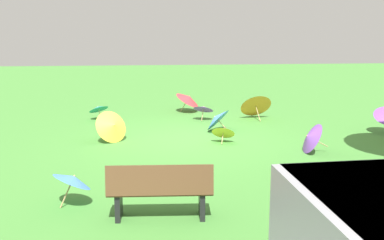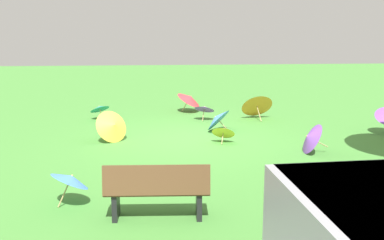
{
  "view_description": "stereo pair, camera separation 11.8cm",
  "coord_description": "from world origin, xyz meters",
  "px_view_note": "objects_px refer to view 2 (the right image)",
  "views": [
    {
      "loc": [
        0.95,
        11.74,
        3.01
      ],
      "look_at": [
        -0.01,
        0.52,
        0.6
      ],
      "focal_mm": 44.2,
      "sensor_mm": 36.0,
      "label": 1
    },
    {
      "loc": [
        0.84,
        11.75,
        3.01
      ],
      "look_at": [
        -0.01,
        0.52,
        0.6
      ],
      "focal_mm": 44.2,
      "sensor_mm": 36.0,
      "label": 2
    }
  ],
  "objects_px": {
    "parasol_purple_1": "(309,138)",
    "parasol_teal_0": "(99,108)",
    "parasol_blue_0": "(217,118)",
    "parasol_yellow_4": "(224,131)",
    "parasol_blue_1": "(71,179)",
    "parasol_orange_0": "(256,104)",
    "parasol_yellow_0": "(113,126)",
    "park_bench": "(157,190)",
    "parasol_red_0": "(190,98)",
    "parasol_purple_4": "(204,108)"
  },
  "relations": [
    {
      "from": "parasol_orange_0",
      "to": "parasol_purple_4",
      "type": "height_order",
      "value": "parasol_orange_0"
    },
    {
      "from": "parasol_red_0",
      "to": "parasol_purple_4",
      "type": "height_order",
      "value": "parasol_red_0"
    },
    {
      "from": "park_bench",
      "to": "parasol_teal_0",
      "type": "relative_size",
      "value": 1.98
    },
    {
      "from": "park_bench",
      "to": "parasol_teal_0",
      "type": "height_order",
      "value": "park_bench"
    },
    {
      "from": "parasol_teal_0",
      "to": "parasol_blue_1",
      "type": "bearing_deg",
      "value": 92.76
    },
    {
      "from": "parasol_red_0",
      "to": "parasol_orange_0",
      "type": "bearing_deg",
      "value": 149.37
    },
    {
      "from": "parasol_blue_0",
      "to": "parasol_red_0",
      "type": "bearing_deg",
      "value": -78.83
    },
    {
      "from": "parasol_blue_0",
      "to": "parasol_blue_1",
      "type": "distance_m",
      "value": 5.89
    },
    {
      "from": "parasol_purple_1",
      "to": "parasol_teal_0",
      "type": "bearing_deg",
      "value": -38.44
    },
    {
      "from": "parasol_blue_1",
      "to": "parasol_orange_0",
      "type": "bearing_deg",
      "value": -123.98
    },
    {
      "from": "parasol_blue_0",
      "to": "parasol_blue_1",
      "type": "height_order",
      "value": "parasol_blue_0"
    },
    {
      "from": "parasol_purple_1",
      "to": "parasol_red_0",
      "type": "relative_size",
      "value": 0.72
    },
    {
      "from": "parasol_red_0",
      "to": "park_bench",
      "type": "bearing_deg",
      "value": 82.64
    },
    {
      "from": "parasol_purple_1",
      "to": "parasol_purple_4",
      "type": "xyz_separation_m",
      "value": [
        2.02,
        -3.8,
        0.0
      ]
    },
    {
      "from": "parasol_yellow_0",
      "to": "parasol_blue_1",
      "type": "xyz_separation_m",
      "value": [
        0.32,
        4.11,
        0.04
      ]
    },
    {
      "from": "parasol_blue_0",
      "to": "parasol_yellow_4",
      "type": "relative_size",
      "value": 1.4
    },
    {
      "from": "park_bench",
      "to": "parasol_blue_0",
      "type": "distance_m",
      "value": 5.95
    },
    {
      "from": "parasol_teal_0",
      "to": "parasol_purple_4",
      "type": "relative_size",
      "value": 1.03
    },
    {
      "from": "parasol_purple_4",
      "to": "parasol_blue_1",
      "type": "relative_size",
      "value": 0.92
    },
    {
      "from": "parasol_yellow_0",
      "to": "parasol_orange_0",
      "type": "height_order",
      "value": "parasol_orange_0"
    },
    {
      "from": "parasol_red_0",
      "to": "parasol_teal_0",
      "type": "distance_m",
      "value": 2.99
    },
    {
      "from": "parasol_blue_0",
      "to": "parasol_purple_4",
      "type": "relative_size",
      "value": 1.24
    },
    {
      "from": "park_bench",
      "to": "parasol_purple_4",
      "type": "bearing_deg",
      "value": -101.4
    },
    {
      "from": "parasol_orange_0",
      "to": "parasol_blue_0",
      "type": "distance_m",
      "value": 2.15
    },
    {
      "from": "parasol_yellow_0",
      "to": "parasol_purple_1",
      "type": "distance_m",
      "value": 4.77
    },
    {
      "from": "parasol_red_0",
      "to": "parasol_purple_4",
      "type": "bearing_deg",
      "value": 105.52
    },
    {
      "from": "parasol_purple_1",
      "to": "parasol_blue_1",
      "type": "distance_m",
      "value": 5.6
    },
    {
      "from": "park_bench",
      "to": "parasol_orange_0",
      "type": "xyz_separation_m",
      "value": [
        -3.07,
        -7.32,
        -0.01
      ]
    },
    {
      "from": "parasol_orange_0",
      "to": "parasol_yellow_0",
      "type": "bearing_deg",
      "value": 31.31
    },
    {
      "from": "parasol_yellow_0",
      "to": "parasol_blue_0",
      "type": "xyz_separation_m",
      "value": [
        -2.73,
        -0.93,
        -0.05
      ]
    },
    {
      "from": "park_bench",
      "to": "parasol_orange_0",
      "type": "bearing_deg",
      "value": -112.74
    },
    {
      "from": "parasol_teal_0",
      "to": "parasol_red_0",
      "type": "bearing_deg",
      "value": -161.62
    },
    {
      "from": "parasol_blue_1",
      "to": "park_bench",
      "type": "bearing_deg",
      "value": 154.19
    },
    {
      "from": "park_bench",
      "to": "parasol_blue_0",
      "type": "relative_size",
      "value": 1.63
    },
    {
      "from": "parasol_yellow_0",
      "to": "park_bench",
      "type": "bearing_deg",
      "value": 102.8
    },
    {
      "from": "parasol_purple_1",
      "to": "parasol_blue_0",
      "type": "relative_size",
      "value": 0.76
    },
    {
      "from": "parasol_blue_0",
      "to": "parasol_blue_1",
      "type": "relative_size",
      "value": 1.14
    },
    {
      "from": "parasol_red_0",
      "to": "parasol_purple_1",
      "type": "bearing_deg",
      "value": 115.1
    },
    {
      "from": "parasol_yellow_0",
      "to": "parasol_teal_0",
      "type": "bearing_deg",
      "value": -76.75
    },
    {
      "from": "parasol_yellow_0",
      "to": "parasol_purple_1",
      "type": "bearing_deg",
      "value": 163.13
    },
    {
      "from": "parasol_red_0",
      "to": "parasol_teal_0",
      "type": "bearing_deg",
      "value": 18.38
    },
    {
      "from": "park_bench",
      "to": "parasol_blue_1",
      "type": "distance_m",
      "value": 1.56
    },
    {
      "from": "parasol_teal_0",
      "to": "parasol_purple_4",
      "type": "bearing_deg",
      "value": 173.86
    },
    {
      "from": "parasol_orange_0",
      "to": "parasol_yellow_4",
      "type": "height_order",
      "value": "parasol_orange_0"
    },
    {
      "from": "parasol_red_0",
      "to": "parasol_teal_0",
      "type": "relative_size",
      "value": 1.27
    },
    {
      "from": "parasol_yellow_0",
      "to": "parasol_blue_1",
      "type": "height_order",
      "value": "parasol_yellow_0"
    },
    {
      "from": "parasol_purple_4",
      "to": "parasol_teal_0",
      "type": "bearing_deg",
      "value": -6.14
    },
    {
      "from": "parasol_teal_0",
      "to": "parasol_yellow_4",
      "type": "xyz_separation_m",
      "value": [
        -3.4,
        3.04,
        -0.06
      ]
    },
    {
      "from": "parasol_yellow_4",
      "to": "parasol_orange_0",
      "type": "bearing_deg",
      "value": -116.65
    },
    {
      "from": "park_bench",
      "to": "parasol_orange_0",
      "type": "height_order",
      "value": "park_bench"
    }
  ]
}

